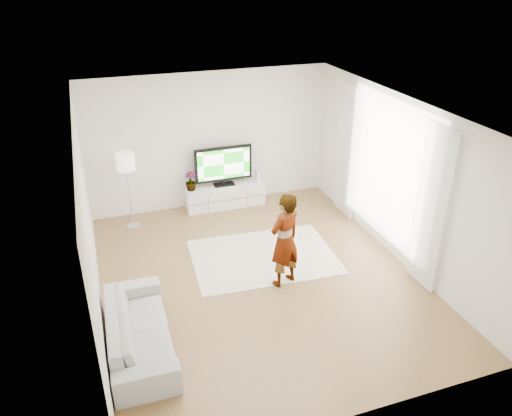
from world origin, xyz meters
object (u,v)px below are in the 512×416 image
object	(u,v)px
rug	(263,257)
sofa	(139,329)
player	(285,240)
media_console	(225,195)
television	(223,165)
floor_lamp	(126,165)

from	to	relation	value
rug	sofa	size ratio (longest dim) A/B	1.21
rug	player	distance (m)	1.16
media_console	player	xyz separation A→B (m)	(0.12, -3.05, 0.57)
media_console	television	size ratio (longest dim) A/B	1.38
player	sofa	distance (m)	2.56
television	player	size ratio (longest dim) A/B	0.77
rug	media_console	bearing A→B (deg)	92.02
rug	floor_lamp	xyz separation A→B (m)	(-2.04, 1.91, 1.29)
television	sofa	size ratio (longest dim) A/B	0.59
television	player	bearing A→B (deg)	-87.78
media_console	sofa	xyz separation A→B (m)	(-2.27, -3.80, 0.06)
media_console	player	world-z (taller)	player
rug	sofa	bearing A→B (deg)	-145.82
player	media_console	bearing A→B (deg)	-110.26
television	sofa	xyz separation A→B (m)	(-2.27, -3.83, -0.63)
media_console	floor_lamp	world-z (taller)	floor_lamp
television	rug	world-z (taller)	television
sofa	floor_lamp	size ratio (longest dim) A/B	1.34
television	floor_lamp	xyz separation A→B (m)	(-1.96, -0.33, 0.37)
television	floor_lamp	world-z (taller)	floor_lamp
television	rug	xyz separation A→B (m)	(0.08, -2.24, -0.92)
media_console	television	distance (m)	0.69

